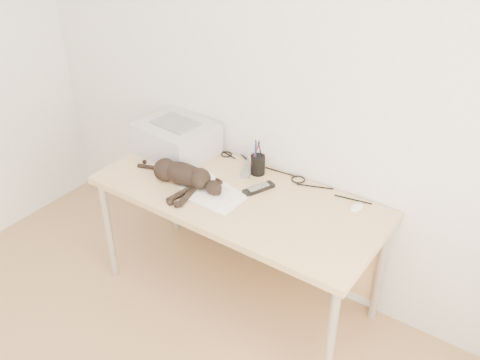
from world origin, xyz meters
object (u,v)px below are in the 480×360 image
Objects in this scene: desk at (246,207)px; mug at (257,162)px; printer at (177,138)px; mouse at (357,206)px; pen_cup at (258,164)px; cat at (181,175)px.

mug is (-0.06, 0.19, 0.18)m from desk.
mouse is at bearing 3.90° from printer.
pen_cup is (0.03, -0.04, 0.01)m from mug.
desk is 0.41m from cat.
printer is at bearing -166.71° from mouse.
mouse is (1.15, 0.08, -0.08)m from printer.
mouse is at bearing 15.56° from desk.
mouse is at bearing 0.51° from pen_cup.
desk is 7.53× the size of pen_cup.
pen_cup is at bearing -50.20° from mug.
printer is (-0.57, 0.08, 0.23)m from desk.
printer is 4.31× the size of mug.
printer is at bearing 129.39° from cat.
printer is at bearing -167.84° from mug.
cat is 2.79× the size of pen_cup.
printer is 2.17× the size of pen_cup.
printer is 0.55m from pen_cup.
pen_cup reaches higher than mouse.
pen_cup reaches higher than printer.
desk is 16.57× the size of mouse.
printer reaches higher than mug.
pen_cup is 2.20× the size of mouse.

